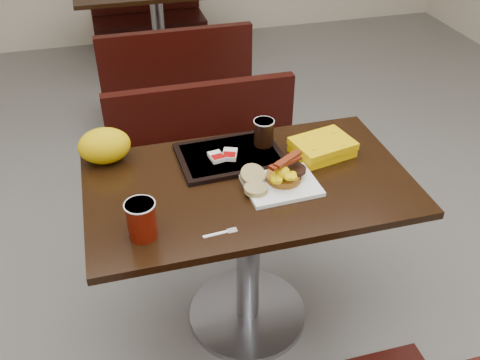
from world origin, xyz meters
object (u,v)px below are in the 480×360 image
object	(u,v)px
table_far	(159,34)
hashbrown_sleeve_right	(230,154)
hashbrown_sleeve_left	(216,157)
pancake_stack	(284,176)
fork	(215,234)
clamshell	(322,147)
bench_far_n	(148,8)
knife	(308,178)
bench_near_n	(211,165)
tray	(230,156)
paper_bag	(104,146)
coffee_cup_near	(142,220)
bench_far_s	(173,71)
table_near	(248,255)
platter	(281,185)
coffee_cup_far	(264,133)

from	to	relation	value
table_far	hashbrown_sleeve_right	xyz separation A→B (m)	(-0.03, -2.45, 0.40)
hashbrown_sleeve_left	pancake_stack	bearing A→B (deg)	-52.72
fork	clamshell	distance (m)	0.63
bench_far_n	table_far	bearing A→B (deg)	-90.00
knife	table_far	bearing A→B (deg)	169.57
clamshell	bench_near_n	bearing A→B (deg)	106.89
pancake_stack	tray	world-z (taller)	pancake_stack
hashbrown_sleeve_right	paper_bag	size ratio (longest dim) A/B	0.36
bench_far_n	hashbrown_sleeve_right	bearing A→B (deg)	-90.63
tray	coffee_cup_near	bearing A→B (deg)	-138.40
fork	pancake_stack	bearing A→B (deg)	30.16
bench_far_s	hashbrown_sleeve_left	bearing A→B (deg)	-92.88
table_near	bench_near_n	bearing A→B (deg)	90.00
fork	coffee_cup_near	bearing A→B (deg)	161.18
platter	hashbrown_sleeve_right	bearing A→B (deg)	120.13
knife	coffee_cup_near	bearing A→B (deg)	-90.96
knife	hashbrown_sleeve_left	world-z (taller)	hashbrown_sleeve_left
hashbrown_sleeve_left	hashbrown_sleeve_right	distance (m)	0.05
knife	clamshell	distance (m)	0.19
paper_bag	pancake_stack	bearing A→B (deg)	-27.20
bench_far_n	hashbrown_sleeve_left	distance (m)	3.18
hashbrown_sleeve_right	tray	bearing A→B (deg)	94.07
clamshell	coffee_cup_far	bearing A→B (deg)	142.50
knife	hashbrown_sleeve_left	xyz separation A→B (m)	(-0.31, 0.19, 0.03)
bench_far_s	clamshell	bearing A→B (deg)	-79.51
bench_far_n	clamshell	distance (m)	3.24
platter	clamshell	bearing A→B (deg)	33.97
bench_near_n	tray	bearing A→B (deg)	-93.11
table_near	fork	size ratio (longest dim) A/B	10.38
table_far	coffee_cup_far	distance (m)	2.44
bench_far_s	tray	world-z (taller)	tray
bench_near_n	bench_far_n	world-z (taller)	same
table_far	platter	world-z (taller)	platter
table_near	table_far	size ratio (longest dim) A/B	1.00
coffee_cup_far	paper_bag	distance (m)	0.62
coffee_cup_near	tray	world-z (taller)	coffee_cup_near
tray	coffee_cup_far	xyz separation A→B (m)	(0.15, 0.03, 0.06)
table_far	coffee_cup_far	xyz separation A→B (m)	(0.12, -2.39, 0.45)
table_near	pancake_stack	world-z (taller)	pancake_stack
bench_far_n	bench_near_n	bearing A→B (deg)	-90.00
hashbrown_sleeve_left	platter	bearing A→B (deg)	-58.08
coffee_cup_near	fork	xyz separation A→B (m)	(0.23, -0.06, -0.06)
platter	coffee_cup_far	xyz separation A→B (m)	(0.01, 0.27, 0.06)
table_far	table_near	bearing A→B (deg)	-90.00
fork	coffee_cup_far	bearing A→B (deg)	51.79
table_far	coffee_cup_near	distance (m)	2.86
bench_far_s	fork	world-z (taller)	fork
table_far	tray	world-z (taller)	tray
table_far	fork	world-z (taller)	fork
coffee_cup_near	coffee_cup_far	distance (m)	0.67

